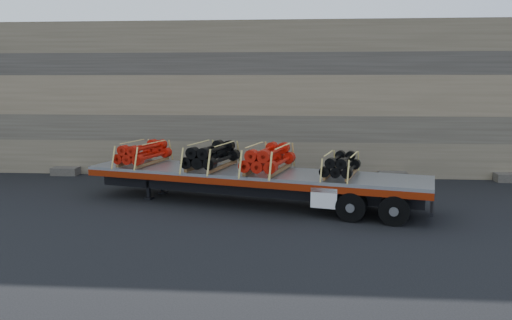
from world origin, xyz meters
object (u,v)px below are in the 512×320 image
(bundle_front, at_px, (144,153))
(bundle_midrear, at_px, (268,159))
(trailer, at_px, (252,188))
(bundle_midfront, at_px, (212,156))
(bundle_rear, at_px, (341,166))

(bundle_front, xyz_separation_m, bundle_midrear, (4.82, -1.29, 0.04))
(trailer, xyz_separation_m, bundle_midrear, (0.57, -0.15, 1.05))
(bundle_midfront, distance_m, bundle_midrear, 2.15)
(bundle_front, bearing_deg, bundle_midrear, -0.00)
(bundle_rear, bearing_deg, bundle_midfront, 180.00)
(bundle_rear, bearing_deg, bundle_front, 180.00)
(bundle_front, relative_size, bundle_midrear, 0.91)
(bundle_midfront, bearing_deg, trailer, -0.00)
(bundle_front, bearing_deg, bundle_rear, -0.00)
(bundle_midfront, bearing_deg, bundle_midrear, -0.00)
(bundle_front, bearing_deg, bundle_midfront, 0.00)
(bundle_midrear, bearing_deg, bundle_rear, 0.00)
(trailer, distance_m, bundle_rear, 3.25)
(bundle_front, height_order, bundle_midfront, bundle_midfront)
(bundle_midrear, relative_size, bundle_rear, 1.23)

